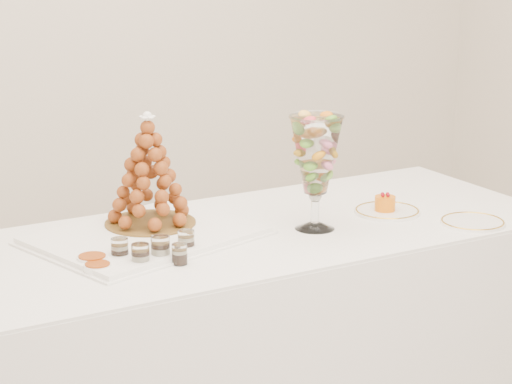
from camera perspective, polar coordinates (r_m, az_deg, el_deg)
buffet_table at (r=3.41m, az=-0.56°, el=-8.71°), size 2.17×0.99×0.80m
lace_tray at (r=3.21m, az=-6.32°, el=-2.50°), size 0.79×0.69×0.02m
macaron_vase at (r=3.24m, az=3.44°, el=2.04°), size 0.17×0.17×0.38m
cake_plate at (r=3.50m, az=7.50°, el=-1.11°), size 0.23×0.23×0.01m
spare_plate at (r=3.43m, az=12.27°, el=-1.70°), size 0.22×0.22×0.01m
verrine_a at (r=3.01m, az=-7.79°, el=-3.30°), size 0.06×0.06×0.07m
verrine_b at (r=2.99m, az=-5.48°, el=-3.24°), size 0.06×0.06×0.08m
verrine_c at (r=3.06m, az=-4.01°, el=-2.83°), size 0.06×0.06×0.07m
verrine_d at (r=2.94m, az=-6.61°, el=-3.64°), size 0.07×0.07×0.07m
verrine_e at (r=2.96m, az=-4.39°, el=-3.56°), size 0.06×0.06×0.06m
ramekin_back at (r=2.99m, az=-9.34°, el=-3.92°), size 0.09×0.09×0.03m
ramekin_front at (r=2.92m, az=-9.04°, el=-4.35°), size 0.08×0.08×0.03m
croquembouche at (r=3.24m, az=-6.15°, el=1.25°), size 0.30×0.30×0.37m
mousse_cake at (r=3.49m, az=7.38°, el=-0.63°), size 0.07×0.07×0.06m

